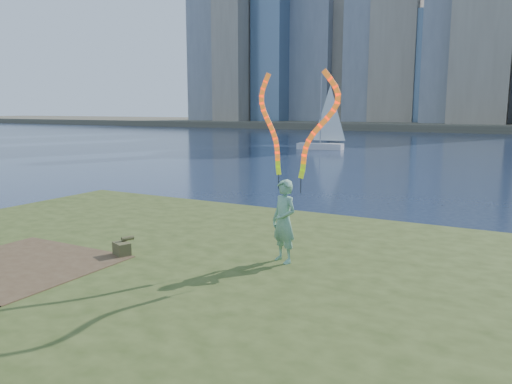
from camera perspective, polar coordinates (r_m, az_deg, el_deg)
The scene contains 7 objects.
ground at distance 11.82m, azimuth -5.66°, elevation -9.41°, with size 320.00×320.00×0.00m, color #19253F.
grassy_knoll at distance 10.01m, azimuth -13.26°, elevation -11.13°, with size 20.00×18.00×0.80m.
dirt_patch at distance 10.88m, azimuth -25.35°, elevation -7.52°, with size 3.20×3.00×0.02m, color #47331E.
far_shore at distance 104.45m, azimuth 25.40°, elevation 6.85°, with size 320.00×40.00×1.20m, color #4E4939.
woman_with_ribbons at distance 9.77m, azimuth 3.41°, elevation -0.05°, with size 1.89×0.88×4.04m.
canvas_bag at distance 10.81m, azimuth -15.05°, elevation -6.23°, with size 0.46×0.52×0.37m.
sailboat at distance 47.71m, azimuth 7.64°, elevation 6.27°, with size 4.59×1.78×6.90m.
Camera 1 is at (6.35, -9.20, 3.83)m, focal length 35.00 mm.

